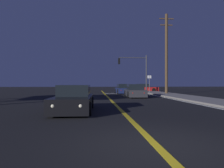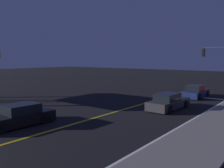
% 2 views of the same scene
% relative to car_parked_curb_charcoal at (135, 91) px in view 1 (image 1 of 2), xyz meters
% --- Properties ---
extents(ground_plane, '(160.00, 160.00, 0.00)m').
position_rel_car_parked_curb_charcoal_xyz_m(ground_plane, '(-2.81, -16.36, -0.58)').
color(ground_plane, black).
extents(sidewalk_right, '(3.20, 45.97, 0.15)m').
position_rel_car_parked_curb_charcoal_xyz_m(sidewalk_right, '(4.64, -3.59, -0.51)').
color(sidewalk_right, gray).
rests_on(sidewalk_right, ground).
extents(lane_line_center, '(0.20, 43.42, 0.01)m').
position_rel_car_parked_curb_charcoal_xyz_m(lane_line_center, '(-2.81, -3.59, -0.58)').
color(lane_line_center, gold).
rests_on(lane_line_center, ground).
extents(lane_line_edge_right, '(0.16, 43.42, 0.01)m').
position_rel_car_parked_curb_charcoal_xyz_m(lane_line_edge_right, '(2.79, -3.59, -0.58)').
color(lane_line_edge_right, white).
rests_on(lane_line_edge_right, ground).
extents(stop_bar, '(5.85, 0.50, 0.01)m').
position_rel_car_parked_curb_charcoal_xyz_m(stop_bar, '(0.11, 7.68, -0.58)').
color(stop_bar, white).
rests_on(stop_bar, ground).
extents(car_parked_curb_charcoal, '(1.99, 4.72, 1.34)m').
position_rel_car_parked_curb_charcoal_xyz_m(car_parked_curb_charcoal, '(0.00, 0.00, 0.00)').
color(car_parked_curb_charcoal, '#2D2D33').
rests_on(car_parked_curb_charcoal, ground).
extents(car_following_oncoming_navy, '(1.83, 4.35, 1.34)m').
position_rel_car_parked_curb_charcoal_xyz_m(car_following_oncoming_navy, '(-0.24, 7.27, -0.00)').
color(car_following_oncoming_navy, navy).
rests_on(car_following_oncoming_navy, ground).
extents(car_lead_oncoming_red, '(4.63, 1.89, 1.34)m').
position_rel_car_parked_curb_charcoal_xyz_m(car_lead_oncoming_red, '(4.19, 12.96, -0.00)').
color(car_lead_oncoming_red, maroon).
rests_on(car_lead_oncoming_red, ground).
extents(car_side_waiting_black, '(1.99, 4.60, 1.34)m').
position_rel_car_parked_curb_charcoal_xyz_m(car_side_waiting_black, '(-5.25, -10.33, 0.00)').
color(car_side_waiting_black, black).
rests_on(car_side_waiting_black, ground).
extents(traffic_signal_near_right, '(4.48, 0.28, 5.77)m').
position_rel_car_parked_curb_charcoal_xyz_m(traffic_signal_near_right, '(2.22, 9.98, 3.30)').
color(traffic_signal_near_right, '#38383D').
rests_on(traffic_signal_near_right, ground).
extents(utility_pole_right, '(1.85, 0.35, 10.24)m').
position_rel_car_parked_curb_charcoal_xyz_m(utility_pole_right, '(4.94, 4.25, 4.69)').
color(utility_pole_right, '#4C3823').
rests_on(utility_pole_right, ground).
extents(street_sign_corner, '(0.56, 0.06, 2.59)m').
position_rel_car_parked_curb_charcoal_xyz_m(street_sign_corner, '(3.54, 7.18, 1.15)').
color(street_sign_corner, slate).
rests_on(street_sign_corner, ground).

